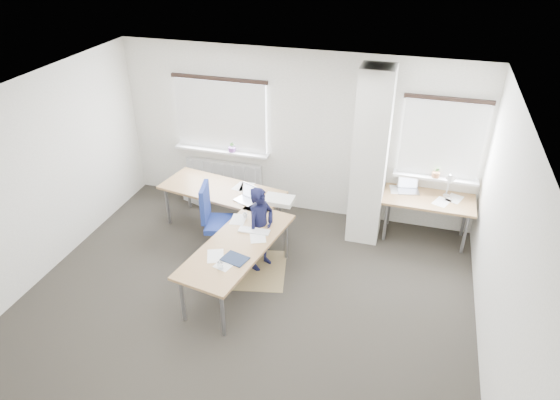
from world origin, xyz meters
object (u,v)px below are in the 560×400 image
(task_chair, at_px, (221,234))
(person, at_px, (261,229))
(desk_side, at_px, (428,201))
(desk_main, at_px, (232,217))

(task_chair, relative_size, person, 0.89)
(task_chair, bearing_deg, desk_side, 10.58)
(desk_main, xyz_separation_m, task_chair, (-0.21, 0.02, -0.37))
(person, bearing_deg, desk_side, -33.69)
(desk_main, distance_m, task_chair, 0.42)
(task_chair, distance_m, person, 0.78)
(desk_main, bearing_deg, person, -4.96)
(desk_main, xyz_separation_m, person, (0.48, -0.13, -0.04))
(desk_main, relative_size, task_chair, 2.56)
(desk_main, distance_m, desk_side, 3.06)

